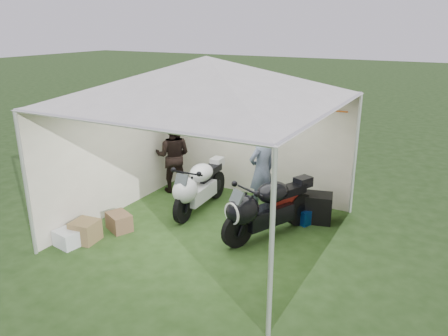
{
  "coord_description": "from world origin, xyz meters",
  "views": [
    {
      "loc": [
        3.58,
        -5.97,
        3.48
      ],
      "look_at": [
        0.12,
        0.35,
        1.09
      ],
      "focal_mm": 35.0,
      "sensor_mm": 36.0,
      "label": 1
    }
  ],
  "objects_px": {
    "equipment_box": "(317,208)",
    "crate_1": "(85,231)",
    "paddock_stand": "(302,216)",
    "crate_3": "(119,222)",
    "crate_2": "(123,225)",
    "motorcycle_black": "(265,207)",
    "canopy_tent": "(207,83)",
    "motorcycle_white": "(198,186)",
    "crate_0": "(67,238)",
    "person_dark_jacket": "(173,156)",
    "person_blue_jacket": "(262,170)"
  },
  "relations": [
    {
      "from": "equipment_box",
      "to": "crate_3",
      "type": "distance_m",
      "value": 3.58
    },
    {
      "from": "motorcycle_white",
      "to": "person_blue_jacket",
      "type": "height_order",
      "value": "person_blue_jacket"
    },
    {
      "from": "motorcycle_black",
      "to": "person_blue_jacket",
      "type": "relative_size",
      "value": 1.13
    },
    {
      "from": "motorcycle_black",
      "to": "crate_1",
      "type": "distance_m",
      "value": 3.04
    },
    {
      "from": "motorcycle_white",
      "to": "paddock_stand",
      "type": "height_order",
      "value": "motorcycle_white"
    },
    {
      "from": "crate_1",
      "to": "person_dark_jacket",
      "type": "bearing_deg",
      "value": 90.76
    },
    {
      "from": "paddock_stand",
      "to": "crate_3",
      "type": "distance_m",
      "value": 3.29
    },
    {
      "from": "paddock_stand",
      "to": "crate_1",
      "type": "xyz_separation_m",
      "value": [
        -2.94,
        -2.41,
        0.04
      ]
    },
    {
      "from": "crate_0",
      "to": "crate_2",
      "type": "relative_size",
      "value": 1.39
    },
    {
      "from": "motorcycle_white",
      "to": "motorcycle_black",
      "type": "distance_m",
      "value": 1.61
    },
    {
      "from": "motorcycle_white",
      "to": "crate_1",
      "type": "distance_m",
      "value": 2.22
    },
    {
      "from": "motorcycle_white",
      "to": "motorcycle_black",
      "type": "height_order",
      "value": "motorcycle_black"
    },
    {
      "from": "motorcycle_black",
      "to": "crate_3",
      "type": "xyz_separation_m",
      "value": [
        -2.36,
        -0.99,
        -0.4
      ]
    },
    {
      "from": "motorcycle_white",
      "to": "equipment_box",
      "type": "xyz_separation_m",
      "value": [
        2.16,
        0.66,
        -0.26
      ]
    },
    {
      "from": "crate_2",
      "to": "motorcycle_black",
      "type": "bearing_deg",
      "value": 23.06
    },
    {
      "from": "canopy_tent",
      "to": "motorcycle_white",
      "type": "height_order",
      "value": "canopy_tent"
    },
    {
      "from": "equipment_box",
      "to": "crate_1",
      "type": "relative_size",
      "value": 1.32
    },
    {
      "from": "person_dark_jacket",
      "to": "crate_3",
      "type": "height_order",
      "value": "person_dark_jacket"
    },
    {
      "from": "crate_1",
      "to": "equipment_box",
      "type": "bearing_deg",
      "value": 39.64
    },
    {
      "from": "person_blue_jacket",
      "to": "equipment_box",
      "type": "distance_m",
      "value": 1.23
    },
    {
      "from": "motorcycle_black",
      "to": "equipment_box",
      "type": "bearing_deg",
      "value": 84.76
    },
    {
      "from": "crate_0",
      "to": "crate_3",
      "type": "distance_m",
      "value": 0.93
    },
    {
      "from": "canopy_tent",
      "to": "paddock_stand",
      "type": "height_order",
      "value": "canopy_tent"
    },
    {
      "from": "equipment_box",
      "to": "crate_0",
      "type": "bearing_deg",
      "value": -138.8
    },
    {
      "from": "crate_3",
      "to": "person_blue_jacket",
      "type": "bearing_deg",
      "value": 46.58
    },
    {
      "from": "crate_2",
      "to": "crate_3",
      "type": "bearing_deg",
      "value": -167.57
    },
    {
      "from": "paddock_stand",
      "to": "person_dark_jacket",
      "type": "relative_size",
      "value": 0.23
    },
    {
      "from": "motorcycle_black",
      "to": "paddock_stand",
      "type": "distance_m",
      "value": 1.0
    },
    {
      "from": "crate_2",
      "to": "canopy_tent",
      "type": "bearing_deg",
      "value": 28.79
    },
    {
      "from": "person_dark_jacket",
      "to": "equipment_box",
      "type": "xyz_separation_m",
      "value": [
        3.19,
        -0.01,
        -0.53
      ]
    },
    {
      "from": "crate_0",
      "to": "crate_1",
      "type": "relative_size",
      "value": 1.0
    },
    {
      "from": "motorcycle_white",
      "to": "crate_0",
      "type": "relative_size",
      "value": 4.73
    },
    {
      "from": "motorcycle_black",
      "to": "crate_2",
      "type": "distance_m",
      "value": 2.52
    },
    {
      "from": "crate_2",
      "to": "person_dark_jacket",
      "type": "bearing_deg",
      "value": 98.88
    },
    {
      "from": "canopy_tent",
      "to": "paddock_stand",
      "type": "relative_size",
      "value": 15.47
    },
    {
      "from": "crate_3",
      "to": "crate_2",
      "type": "bearing_deg",
      "value": 12.43
    },
    {
      "from": "person_dark_jacket",
      "to": "crate_0",
      "type": "height_order",
      "value": "person_dark_jacket"
    },
    {
      "from": "motorcycle_black",
      "to": "person_dark_jacket",
      "type": "xyz_separation_m",
      "value": [
        -2.6,
        1.05,
        0.24
      ]
    },
    {
      "from": "motorcycle_black",
      "to": "crate_1",
      "type": "relative_size",
      "value": 4.67
    },
    {
      "from": "canopy_tent",
      "to": "crate_1",
      "type": "relative_size",
      "value": 14.1
    },
    {
      "from": "motorcycle_white",
      "to": "crate_3",
      "type": "distance_m",
      "value": 1.62
    },
    {
      "from": "canopy_tent",
      "to": "crate_2",
      "type": "relative_size",
      "value": 19.57
    },
    {
      "from": "motorcycle_white",
      "to": "crate_1",
      "type": "xyz_separation_m",
      "value": [
        -1.0,
        -1.96,
        -0.34
      ]
    },
    {
      "from": "crate_0",
      "to": "crate_1",
      "type": "distance_m",
      "value": 0.3
    },
    {
      "from": "canopy_tent",
      "to": "person_blue_jacket",
      "type": "xyz_separation_m",
      "value": [
        0.45,
        1.22,
        -1.74
      ]
    },
    {
      "from": "person_blue_jacket",
      "to": "equipment_box",
      "type": "relative_size",
      "value": 3.15
    },
    {
      "from": "person_blue_jacket",
      "to": "crate_3",
      "type": "distance_m",
      "value": 2.79
    },
    {
      "from": "motorcycle_black",
      "to": "crate_2",
      "type": "bearing_deg",
      "value": -132.48
    },
    {
      "from": "paddock_stand",
      "to": "crate_1",
      "type": "bearing_deg",
      "value": -140.69
    },
    {
      "from": "paddock_stand",
      "to": "person_dark_jacket",
      "type": "xyz_separation_m",
      "value": [
        -2.98,
        0.22,
        0.66
      ]
    }
  ]
}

